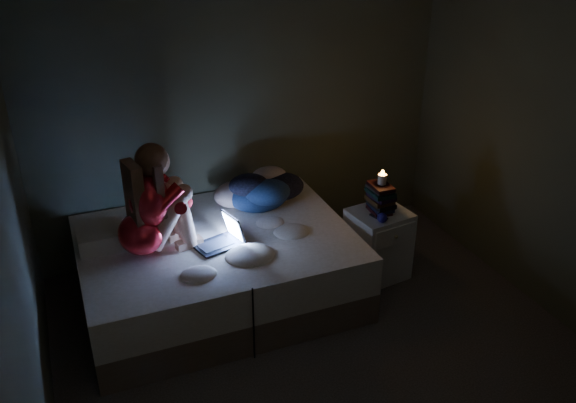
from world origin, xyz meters
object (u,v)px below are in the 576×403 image
bed (218,267)px  laptop (217,232)px  nightstand (378,244)px  candle (382,183)px  woman (138,203)px  phone (377,216)px

bed → laptop: 0.42m
bed → laptop: size_ratio=6.05×
bed → nightstand: 1.33m
nightstand → candle: bearing=73.8°
woman → candle: 1.88m
bed → phone: (1.25, -0.25, 0.32)m
bed → phone: bearing=-11.2°
woman → nightstand: size_ratio=1.40×
nightstand → phone: 0.32m
candle → phone: (-0.07, -0.08, -0.25)m
bed → laptop: laptop is taller
laptop → phone: (1.28, -0.11, -0.08)m
phone → laptop: bearing=165.7°
woman → phone: size_ratio=5.95×
laptop → woman: bearing=155.5°
bed → woman: bearing=-174.2°
bed → candle: (1.32, -0.17, 0.57)m
laptop → phone: 1.29m
phone → nightstand: bearing=34.5°
woman → phone: (1.80, -0.19, -0.37)m
woman → candle: (1.87, -0.12, -0.12)m
woman → laptop: woman is taller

